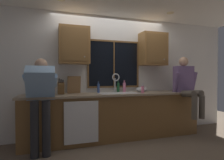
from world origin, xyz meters
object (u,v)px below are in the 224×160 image
(knife_block, at_px, (61,89))
(bottle_green_glass, at_px, (98,88))
(mixing_bowl, at_px, (141,90))
(soap_dispenser, at_px, (143,89))
(cutting_board, at_px, (74,85))
(bottle_amber_small, at_px, (124,87))
(person_sitting_on_counter, at_px, (187,84))
(bottle_tall_clear, at_px, (118,87))
(person_standing, at_px, (41,95))

(knife_block, height_order, bottle_green_glass, knife_block)
(mixing_bowl, xyz_separation_m, bottle_green_glass, (-0.92, 0.12, 0.05))
(soap_dispenser, bearing_deg, mixing_bowl, 69.30)
(cutting_board, relative_size, bottle_amber_small, 1.33)
(knife_block, bearing_deg, cutting_board, 23.07)
(person_sitting_on_counter, relative_size, bottle_amber_small, 4.79)
(soap_dispenser, height_order, bottle_tall_clear, bottle_tall_clear)
(cutting_board, relative_size, mixing_bowl, 1.45)
(mixing_bowl, bearing_deg, bottle_green_glass, 172.27)
(person_standing, xyz_separation_m, soap_dispenser, (1.93, 0.16, 0.03))
(bottle_amber_small, bearing_deg, soap_dispenser, -51.56)
(mixing_bowl, height_order, bottle_amber_small, bottle_amber_small)
(person_sitting_on_counter, distance_m, mixing_bowl, 0.97)
(knife_block, relative_size, bottle_tall_clear, 1.25)
(soap_dispenser, bearing_deg, knife_block, 170.74)
(bottle_amber_small, bearing_deg, person_sitting_on_counter, -19.80)
(person_sitting_on_counter, relative_size, bottle_green_glass, 5.19)
(bottle_amber_small, bearing_deg, person_standing, -163.30)
(bottle_green_glass, bearing_deg, mixing_bowl, -7.73)
(soap_dispenser, relative_size, bottle_amber_small, 0.76)
(person_standing, bearing_deg, bottle_green_glass, 24.38)
(person_standing, bearing_deg, cutting_board, 41.75)
(person_sitting_on_counter, bearing_deg, person_standing, -179.03)
(cutting_board, distance_m, bottle_amber_small, 1.07)
(person_standing, height_order, bottle_tall_clear, person_standing)
(person_sitting_on_counter, bearing_deg, bottle_tall_clear, 160.35)
(cutting_board, xyz_separation_m, bottle_tall_clear, (0.94, 0.01, -0.06))
(soap_dispenser, distance_m, bottle_amber_small, 0.43)
(person_standing, xyz_separation_m, bottle_green_glass, (1.09, 0.49, 0.06))
(person_standing, height_order, bottle_green_glass, person_standing)
(bottle_green_glass, bearing_deg, knife_block, -174.70)
(person_sitting_on_counter, bearing_deg, soap_dispenser, 173.34)
(bottle_tall_clear, bearing_deg, cutting_board, -179.62)
(cutting_board, relative_size, bottle_green_glass, 1.44)
(soap_dispenser, bearing_deg, bottle_amber_small, 128.44)
(bottle_green_glass, distance_m, bottle_tall_clear, 0.45)
(bottle_green_glass, height_order, bottle_amber_small, bottle_amber_small)
(soap_dispenser, height_order, bottle_amber_small, bottle_amber_small)
(mixing_bowl, distance_m, soap_dispenser, 0.22)
(knife_block, bearing_deg, bottle_tall_clear, 5.55)
(bottle_amber_small, bearing_deg, cutting_board, 178.13)
(cutting_board, bearing_deg, soap_dispenser, -15.51)
(person_sitting_on_counter, height_order, bottle_green_glass, person_sitting_on_counter)
(knife_block, xyz_separation_m, bottle_amber_small, (1.32, 0.08, -0.00))
(person_standing, distance_m, cutting_board, 0.81)
(knife_block, height_order, mixing_bowl, knife_block)
(person_standing, distance_m, knife_block, 0.55)
(knife_block, distance_m, bottle_tall_clear, 1.20)
(bottle_green_glass, bearing_deg, person_standing, -155.62)
(knife_block, distance_m, cutting_board, 0.29)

